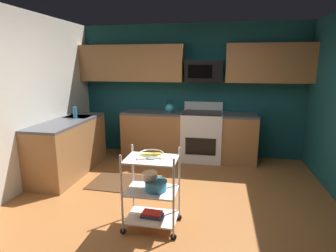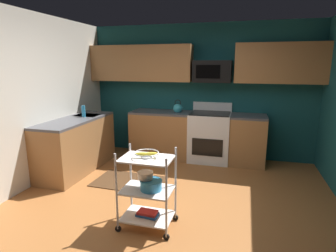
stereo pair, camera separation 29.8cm
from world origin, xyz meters
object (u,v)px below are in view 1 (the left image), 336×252
object	(u,v)px
fruit_bowl	(151,154)
kettle	(170,108)
oven_range	(202,135)
mixing_bowl_large	(156,185)
dish_soap_bottle	(75,113)
mixing_bowl_small	(150,176)
book_stack	(152,214)
microwave	(204,71)
rolling_cart	(152,190)

from	to	relation	value
fruit_bowl	kettle	distance (m)	2.49
oven_range	mixing_bowl_large	size ratio (longest dim) A/B	4.37
dish_soap_bottle	mixing_bowl_small	bearing A→B (deg)	-41.62
oven_range	book_stack	size ratio (longest dim) A/B	4.27
mixing_bowl_large	kettle	xyz separation A→B (m)	(-0.29, 2.47, 0.48)
mixing_bowl_small	dish_soap_bottle	distance (m)	2.32
oven_range	fruit_bowl	bearing A→B (deg)	-98.87
oven_range	kettle	xyz separation A→B (m)	(-0.63, -0.00, 0.52)
microwave	rolling_cart	distance (m)	2.89
kettle	mixing_bowl_large	bearing A→B (deg)	-83.21
mixing_bowl_small	dish_soap_bottle	xyz separation A→B (m)	(-1.71, 1.52, 0.40)
mixing_bowl_large	dish_soap_bottle	world-z (taller)	dish_soap_bottle
fruit_bowl	mixing_bowl_large	xyz separation A→B (m)	(0.05, -0.00, -0.36)
microwave	dish_soap_bottle	world-z (taller)	microwave
microwave	dish_soap_bottle	size ratio (longest dim) A/B	3.50
microwave	mixing_bowl_small	bearing A→B (deg)	-99.14
mixing_bowl_large	dish_soap_bottle	distance (m)	2.41
book_stack	microwave	bearing A→B (deg)	81.49
mixing_bowl_small	book_stack	world-z (taller)	mixing_bowl_small
rolling_cart	mixing_bowl_small	distance (m)	0.17
oven_range	mixing_bowl_small	xyz separation A→B (m)	(-0.41, -2.45, 0.14)
microwave	mixing_bowl_small	size ratio (longest dim) A/B	3.85
rolling_cart	kettle	world-z (taller)	kettle
fruit_bowl	book_stack	bearing A→B (deg)	-104.04
fruit_bowl	microwave	bearing A→B (deg)	81.49
dish_soap_bottle	book_stack	bearing A→B (deg)	-41.56
dish_soap_bottle	mixing_bowl_large	bearing A→B (deg)	-40.79
mixing_bowl_small	kettle	xyz separation A→B (m)	(-0.22, 2.45, 0.38)
kettle	mixing_bowl_small	bearing A→B (deg)	-84.86
rolling_cart	mixing_bowl_large	xyz separation A→B (m)	(0.05, -0.00, 0.07)
microwave	book_stack	bearing A→B (deg)	-98.51
rolling_cart	fruit_bowl	world-z (taller)	rolling_cart
rolling_cart	microwave	bearing A→B (deg)	81.49
microwave	mixing_bowl_small	distance (m)	2.81
oven_range	book_stack	world-z (taller)	oven_range
rolling_cart	mixing_bowl_small	world-z (taller)	rolling_cart
dish_soap_bottle	kettle	bearing A→B (deg)	32.13
mixing_bowl_small	book_stack	size ratio (longest dim) A/B	0.71
oven_range	mixing_bowl_large	xyz separation A→B (m)	(-0.34, -2.47, 0.04)
mixing_bowl_large	kettle	world-z (taller)	kettle
dish_soap_bottle	oven_range	bearing A→B (deg)	23.86
fruit_bowl	dish_soap_bottle	bearing A→B (deg)	138.44
mixing_bowl_small	rolling_cart	bearing A→B (deg)	-37.60
microwave	mixing_bowl_large	bearing A→B (deg)	-97.48
oven_range	rolling_cart	distance (m)	2.50
rolling_cart	book_stack	distance (m)	0.30
oven_range	microwave	xyz separation A→B (m)	(-0.00, 0.10, 1.22)
microwave	dish_soap_bottle	distance (m)	2.46
mixing_bowl_large	dish_soap_bottle	bearing A→B (deg)	139.21
microwave	rolling_cart	bearing A→B (deg)	-98.51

